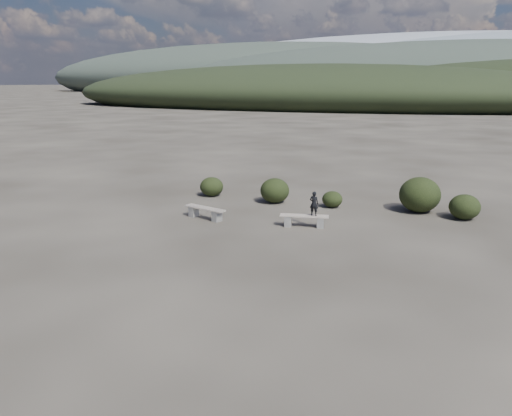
% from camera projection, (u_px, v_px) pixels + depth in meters
% --- Properties ---
extents(ground, '(1200.00, 1200.00, 0.00)m').
position_uv_depth(ground, '(192.00, 273.00, 14.01)').
color(ground, '#28241F').
rests_on(ground, ground).
extents(bench_left, '(1.86, 0.80, 0.45)m').
position_uv_depth(bench_left, '(205.00, 212.00, 19.41)').
color(bench_left, slate).
rests_on(bench_left, ground).
extents(bench_right, '(1.82, 0.79, 0.45)m').
position_uv_depth(bench_right, '(304.00, 220.00, 18.33)').
color(bench_right, slate).
rests_on(bench_right, ground).
extents(seated_person, '(0.33, 0.22, 0.91)m').
position_uv_depth(seated_person, '(314.00, 204.00, 18.13)').
color(seated_person, black).
rests_on(seated_person, bench_right).
extents(shrub_a, '(1.08, 1.08, 0.89)m').
position_uv_depth(shrub_a, '(212.00, 187.00, 23.27)').
color(shrub_a, black).
rests_on(shrub_a, ground).
extents(shrub_b, '(1.28, 1.28, 1.09)m').
position_uv_depth(shrub_b, '(275.00, 191.00, 21.95)').
color(shrub_b, black).
rests_on(shrub_b, ground).
extents(shrub_c, '(0.87, 0.87, 0.69)m').
position_uv_depth(shrub_c, '(332.00, 199.00, 21.20)').
color(shrub_c, black).
rests_on(shrub_c, ground).
extents(shrub_d, '(1.65, 1.65, 1.45)m').
position_uv_depth(shrub_d, '(420.00, 195.00, 20.35)').
color(shrub_d, black).
rests_on(shrub_d, ground).
extents(shrub_e, '(1.18, 1.18, 0.98)m').
position_uv_depth(shrub_e, '(465.00, 207.00, 19.32)').
color(shrub_e, black).
rests_on(shrub_e, ground).
extents(mountain_ridges, '(500.00, 400.00, 56.00)m').
position_uv_depth(mountain_ridges, '(446.00, 72.00, 317.63)').
color(mountain_ridges, black).
rests_on(mountain_ridges, ground).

